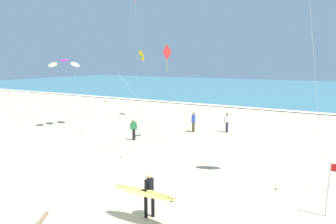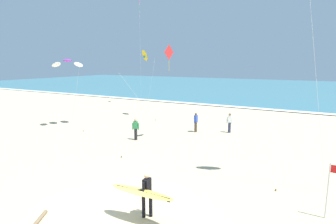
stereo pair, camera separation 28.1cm
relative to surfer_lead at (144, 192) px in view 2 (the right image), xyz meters
The scene contains 13 objects.
ground_plane 1.33m from the surfer_lead, 141.84° to the right, with size 160.00×160.00×0.00m, color #D1BA8E.
ocean_water 56.40m from the surfer_lead, 90.66° to the left, with size 160.00×60.00×0.08m, color teal.
shoreline_foam 26.71m from the surfer_lead, 91.39° to the left, with size 160.00×1.24×0.01m, color white.
surfer_lead is the anchor object (origin of this frame).
kite_arc_violet_mid 17.56m from the surfer_lead, 146.71° to the left, with size 3.57×2.82×5.83m.
kite_diamond_scarlet_high 11.45m from the surfer_lead, 115.13° to the left, with size 0.69×5.28×6.77m.
kite_delta_golden_low 20.45m from the surfer_lead, 123.75° to the left, with size 2.72×2.01×6.82m.
kite_diamond_rose_close 30.19m from the surfer_lead, 125.09° to the left, with size 2.82×4.09×13.83m.
bystander_white_top 13.90m from the surfer_lead, 95.01° to the left, with size 0.45×0.31×1.59m.
bystander_blue_top 13.23m from the surfer_lead, 106.04° to the left, with size 0.23×0.49×1.59m.
bystander_green_top 10.62m from the surfer_lead, 127.67° to the left, with size 0.46×0.29×1.59m.
lifeguard_flag 6.61m from the surfer_lead, 30.00° to the left, with size 0.45×0.05×2.10m.
driftwood_log 3.89m from the surfer_lead, 147.14° to the right, with size 0.13×0.13×1.31m, color #846B4C.
Camera 2 is at (5.97, -7.20, 5.60)m, focal length 30.12 mm.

